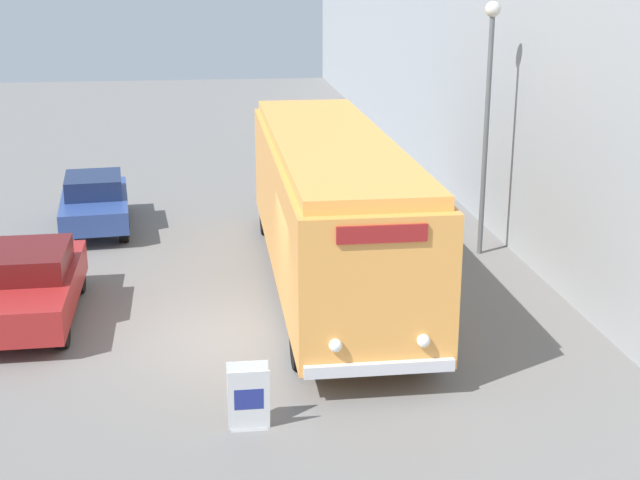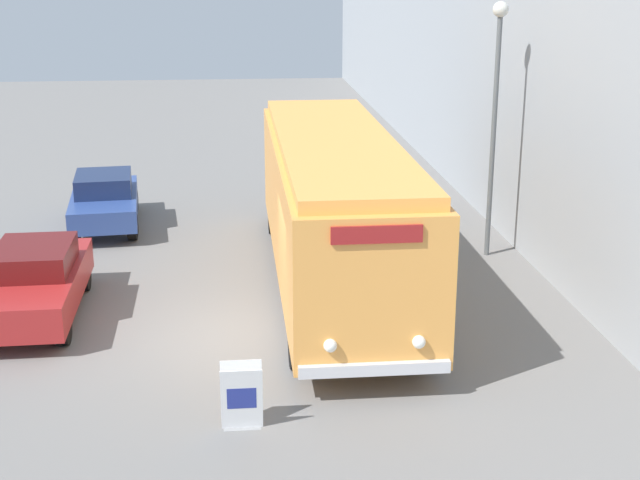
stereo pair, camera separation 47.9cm
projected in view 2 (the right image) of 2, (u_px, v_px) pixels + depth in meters
The scene contains 7 objects.
ground_plane at pixel (230, 336), 16.99m from camera, with size 80.00×80.00×0.00m, color slate.
building_wall_right at pixel (473, 82), 26.15m from camera, with size 0.30×60.00×6.96m.
vintage_bus at pixel (335, 203), 19.17m from camera, with size 2.59×11.16×3.32m.
sign_board at pixel (242, 398), 13.50m from camera, with size 0.63×0.39×1.05m.
streetlamp at pixel (496, 94), 20.61m from camera, with size 0.36×0.36×6.00m.
parked_car_near at pixel (35, 281), 17.74m from camera, with size 1.81×4.35×1.46m.
parked_car_mid at pixel (105, 200), 23.87m from camera, with size 2.07×4.22×1.44m.
Camera 2 is at (0.16, -15.78, 6.79)m, focal length 50.00 mm.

